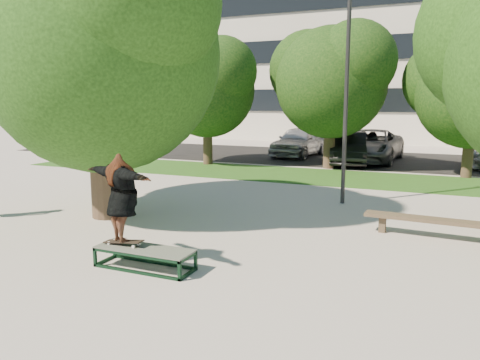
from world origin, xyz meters
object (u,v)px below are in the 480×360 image
at_px(tree_left, 100,40).
at_px(car_grey, 370,146).
at_px(lamppost, 346,93).
at_px(bench, 433,222).
at_px(car_silver_a, 299,141).
at_px(car_dark, 348,148).
at_px(grind_box, 145,258).

height_order(tree_left, car_grey, tree_left).
bearing_deg(lamppost, tree_left, -143.58).
height_order(lamppost, car_grey, lamppost).
height_order(bench, car_silver_a, car_silver_a).
distance_m(lamppost, car_dark, 9.19).
distance_m(tree_left, grind_box, 6.02).
relative_size(bench, car_dark, 0.65).
bearing_deg(bench, car_silver_a, 120.78).
relative_size(grind_box, car_grey, 0.32).
height_order(lamppost, bench, lamppost).
xyz_separation_m(bench, car_silver_a, (-7.00, 13.71, 0.43)).
bearing_deg(tree_left, car_silver_a, 86.94).
bearing_deg(car_grey, car_silver_a, 171.00).
height_order(grind_box, car_grey, car_grey).
distance_m(lamppost, car_grey, 10.42).
height_order(tree_left, car_silver_a, tree_left).
relative_size(lamppost, car_silver_a, 1.29).
height_order(lamppost, car_dark, lamppost).
relative_size(grind_box, bench, 0.62).
bearing_deg(car_silver_a, car_grey, -6.69).
xyz_separation_m(lamppost, car_grey, (-0.67, 10.13, -2.37)).
bearing_deg(lamppost, bench, -48.06).
xyz_separation_m(car_dark, car_grey, (0.83, 1.38, 0.04)).
relative_size(tree_left, car_dark, 1.57).
relative_size(tree_left, car_grey, 1.27).
bearing_deg(car_dark, lamppost, -91.46).
relative_size(car_silver_a, car_grey, 0.84).
relative_size(grind_box, car_silver_a, 0.38).
height_order(lamppost, grind_box, lamppost).
height_order(bench, car_dark, car_dark).
bearing_deg(car_silver_a, bench, -57.77).
relative_size(grind_box, car_dark, 0.40).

